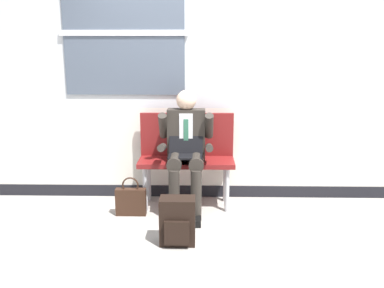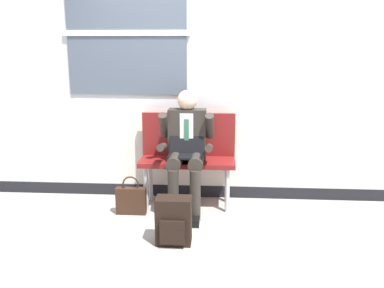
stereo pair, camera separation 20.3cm
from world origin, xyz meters
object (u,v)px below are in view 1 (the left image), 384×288
at_px(backpack, 177,222).
at_px(handbag, 131,201).
at_px(bench_with_person, 187,152).
at_px(person_seated, 186,148).

height_order(backpack, handbag, backpack).
distance_m(bench_with_person, person_seated, 0.23).
relative_size(person_seated, handbag, 3.10).
bearing_deg(handbag, backpack, -50.75).
xyz_separation_m(bench_with_person, person_seated, (0.00, -0.21, 0.10)).
relative_size(bench_with_person, backpack, 2.41).
distance_m(backpack, handbag, 0.83).
bearing_deg(backpack, handbag, 129.25).
height_order(person_seated, backpack, person_seated).
xyz_separation_m(person_seated, backpack, (-0.05, -0.78, -0.48)).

